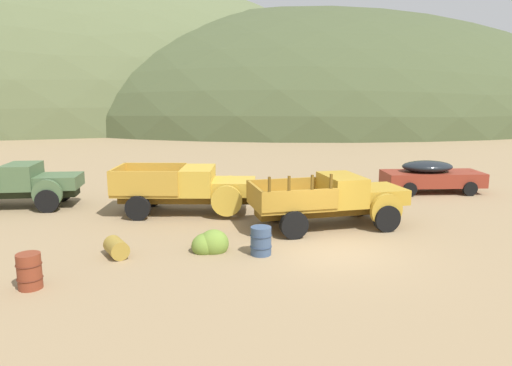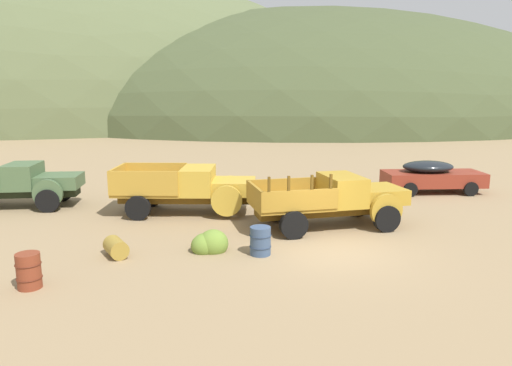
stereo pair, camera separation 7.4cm
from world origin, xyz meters
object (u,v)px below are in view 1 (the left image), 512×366
at_px(truck_weathered_green, 21,185).
at_px(oil_drum_tipped, 116,248).
at_px(oil_drum_foreground, 261,241).
at_px(oil_drum_spare, 29,271).
at_px(truck_mustard, 339,199).
at_px(truck_faded_yellow, 194,188).
at_px(car_rust_red, 435,176).

height_order(truck_weathered_green, oil_drum_tipped, truck_weathered_green).
relative_size(oil_drum_foreground, oil_drum_spare, 0.95).
distance_m(truck_mustard, oil_drum_foreground, 4.37).
height_order(truck_faded_yellow, oil_drum_tipped, truck_faded_yellow).
height_order(truck_faded_yellow, oil_drum_foreground, truck_faded_yellow).
bearing_deg(oil_drum_foreground, car_rust_red, 36.62).
height_order(truck_weathered_green, oil_drum_spare, truck_weathered_green).
height_order(truck_faded_yellow, car_rust_red, truck_faded_yellow).
bearing_deg(truck_faded_yellow, truck_weathered_green, 173.76).
distance_m(truck_weathered_green, truck_mustard, 13.39).
distance_m(truck_mustard, car_rust_red, 8.30).
height_order(car_rust_red, oil_drum_spare, car_rust_red).
xyz_separation_m(car_rust_red, oil_drum_spare, (-16.37, -9.02, -0.36)).
xyz_separation_m(oil_drum_tipped, oil_drum_spare, (-1.90, -2.05, 0.18)).
xyz_separation_m(truck_weathered_green, oil_drum_foreground, (8.96, -7.74, -0.55)).
distance_m(truck_faded_yellow, oil_drum_spare, 8.31).
bearing_deg(truck_mustard, car_rust_red, 32.21).
relative_size(car_rust_red, oil_drum_foreground, 5.93).
relative_size(oil_drum_tipped, oil_drum_foreground, 1.19).
height_order(oil_drum_foreground, oil_drum_spare, oil_drum_spare).
relative_size(truck_weathered_green, oil_drum_spare, 6.43).
bearing_deg(oil_drum_spare, oil_drum_foreground, 13.38).
bearing_deg(truck_mustard, truck_weathered_green, 153.92).
bearing_deg(truck_faded_yellow, oil_drum_spare, -111.68).
xyz_separation_m(truck_mustard, oil_drum_tipped, (-7.75, -2.09, -0.72)).
relative_size(oil_drum_tipped, oil_drum_spare, 1.13).
height_order(truck_faded_yellow, truck_mustard, truck_mustard).
bearing_deg(oil_drum_foreground, truck_mustard, 37.81).
bearing_deg(truck_weathered_green, oil_drum_tipped, -53.39).
bearing_deg(oil_drum_spare, truck_mustard, 23.21).
bearing_deg(truck_faded_yellow, truck_mustard, -17.72).
height_order(oil_drum_tipped, oil_drum_foreground, oil_drum_foreground).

